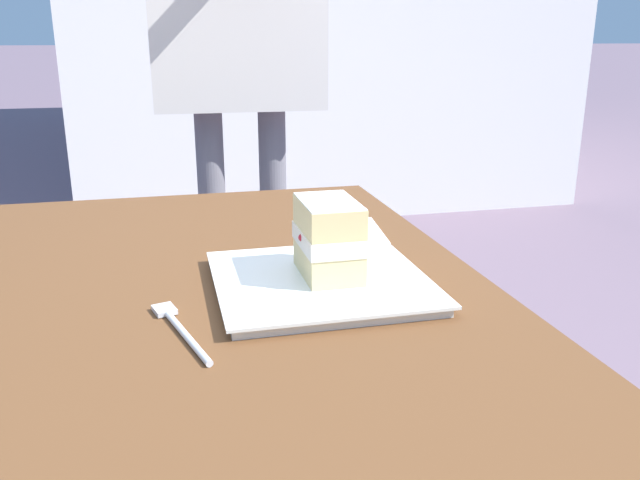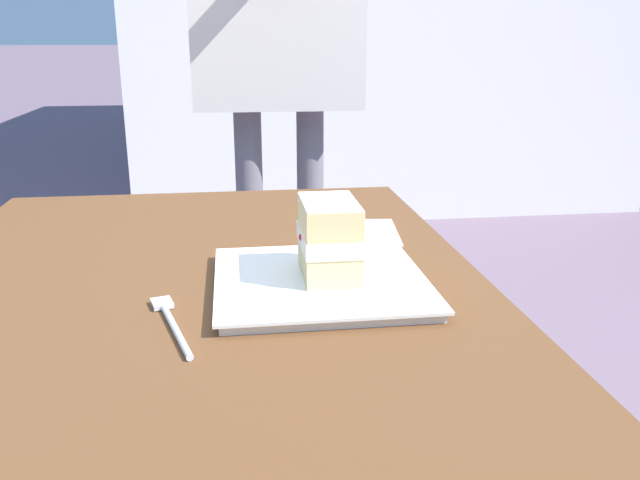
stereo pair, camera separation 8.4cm
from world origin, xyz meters
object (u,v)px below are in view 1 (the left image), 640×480
Objects in this scene: patio_table at (202,396)px; dessert_plate at (320,282)px; diner_person at (236,4)px; dessert_fork at (179,328)px; cake_slice at (329,238)px; paper_napkin at (346,231)px.

dessert_plate reaches higher than patio_table.
dessert_fork is at bearing 169.15° from diner_person.
patio_table is at bearing 170.03° from diner_person.
cake_slice is 0.07× the size of diner_person.
paper_napkin reaches higher than patio_table.
dessert_plate is 1.62× the size of dessert_fork.
dessert_plate reaches higher than dessert_fork.
paper_napkin is at bearing -41.35° from patio_table.
dessert_plate is at bearing 178.72° from diner_person.
dessert_plate is 0.26m from paper_napkin.
cake_slice is 0.68× the size of paper_napkin.
dessert_fork is 0.44m from paper_napkin.
cake_slice reaches higher than dessert_fork.
cake_slice is 1.03m from diner_person.
patio_table is 0.41m from paper_napkin.
cake_slice is 0.23m from dessert_fork.
dessert_plate is 1.62× the size of paper_napkin.
cake_slice is 0.26m from paper_napkin.
patio_table is 0.25m from cake_slice.
dessert_fork is 1.16m from diner_person.
cake_slice reaches higher than paper_napkin.
patio_table is at bearing 111.48° from dessert_plate.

